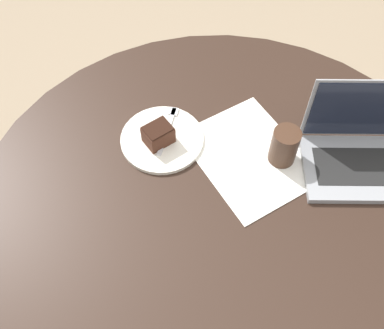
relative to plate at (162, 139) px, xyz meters
name	(u,v)px	position (x,y,z in m)	size (l,w,h in m)	color
ground_plane	(213,299)	(-0.26, -0.09, -0.74)	(12.00, 12.00, 0.00)	gray
dining_table	(222,228)	(-0.26, -0.09, -0.11)	(1.32, 1.32, 0.73)	black
paper_document	(249,156)	(-0.13, -0.21, 0.00)	(0.39, 0.33, 0.00)	white
plate	(162,139)	(0.00, 0.00, 0.00)	(0.23, 0.23, 0.01)	silver
cake_slice	(158,135)	(-0.01, 0.01, 0.03)	(0.08, 0.09, 0.06)	#472619
fork	(169,126)	(0.03, -0.03, 0.01)	(0.16, 0.11, 0.00)	silver
coffee_glass	(284,146)	(-0.16, -0.29, 0.05)	(0.07, 0.07, 0.11)	#3D2619
laptop	(367,152)	(-0.24, -0.49, 0.04)	(0.31, 0.38, 0.23)	gray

